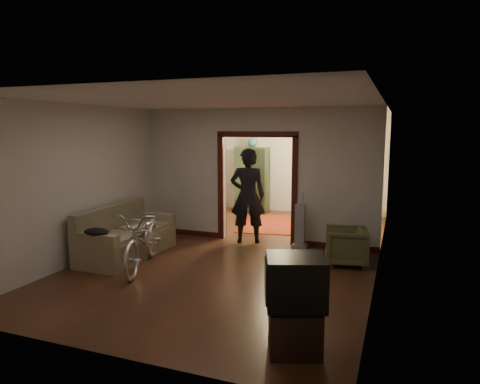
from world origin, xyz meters
The scene contains 24 objects.
floor centered at (0.00, 0.00, 0.00)m, with size 5.00×8.50×0.01m, color #371C11.
ceiling centered at (0.00, 0.00, 2.80)m, with size 5.00×8.50×0.01m, color white.
wall_back centered at (0.00, 4.25, 1.40)m, with size 5.00×0.02×2.80m, color beige.
wall_left centered at (-2.50, 0.00, 1.40)m, with size 0.02×8.50×2.80m, color beige.
wall_right centered at (2.50, 0.00, 1.40)m, with size 0.02×8.50×2.80m, color beige.
partition_wall centered at (0.00, 0.75, 1.40)m, with size 5.00×0.14×2.80m, color beige.
door_casing centered at (0.00, 0.75, 1.10)m, with size 1.74×0.20×2.32m, color #37110C.
far_window centered at (0.70, 4.21, 1.55)m, with size 0.98×0.06×1.28m, color black.
chandelier centered at (0.00, 2.50, 2.35)m, with size 0.24×0.24×0.24m, color #FFE0A5.
light_switch centered at (1.05, 0.68, 1.25)m, with size 0.08×0.01×0.12m, color silver.
sofa centered at (-1.93, -1.16, 0.47)m, with size 0.92×2.04×0.94m, color #726A4C.
rolled_paper centered at (-1.83, -0.86, 0.53)m, with size 0.11×0.11×0.86m, color beige.
jacket centered at (-1.88, -2.07, 0.68)m, with size 0.44×0.33×0.13m, color black.
bicycle centered at (-1.27, -1.62, 0.51)m, with size 0.68×1.95×1.03m, color silver.
armchair centered at (1.96, -0.21, 0.33)m, with size 0.70×0.72×0.66m, color brown.
tv_stand centered at (1.82, -3.48, 0.25)m, with size 0.54×0.49×0.49m, color black.
crt_tv centered at (1.82, -3.48, 0.79)m, with size 0.61×0.55×0.52m, color black.
vacuum centered at (1.00, 0.39, 0.46)m, with size 0.28×0.23×0.92m, color gray.
person centered at (-0.16, 0.58, 0.99)m, with size 0.72×0.47×1.98m, color black.
oriental_rug centered at (-0.04, 2.49, 0.01)m, with size 1.73×2.28×0.02m, color maroon.
locker centered at (-1.14, 3.73, 0.93)m, with size 0.93×0.52×1.87m, color #263A23.
globe centered at (-1.14, 3.73, 1.94)m, with size 0.28×0.28×0.28m, color #1E5972.
desk centered at (1.19, 3.60, 0.38)m, with size 1.04×0.58×0.77m, color black.
desk_chair centered at (0.49, 3.50, 0.41)m, with size 0.37×0.37×0.82m, color black.
Camera 1 is at (2.78, -7.70, 2.35)m, focal length 32.00 mm.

